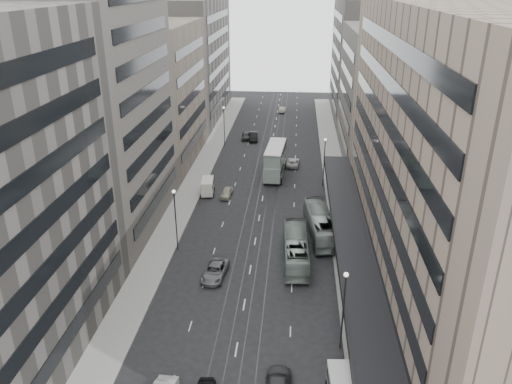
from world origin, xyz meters
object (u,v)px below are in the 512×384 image
(bus_near, at_px, (296,249))
(sedan_2, at_px, (215,271))
(bus_far, at_px, (320,224))
(panel_van, at_px, (208,186))
(double_decker, at_px, (275,160))

(bus_near, height_order, sedan_2, bus_near)
(bus_far, xyz_separation_m, sedan_2, (-12.44, -11.28, -0.97))
(bus_near, height_order, panel_van, bus_near)
(bus_far, distance_m, sedan_2, 16.82)
(bus_far, distance_m, double_decker, 22.57)
(bus_near, distance_m, double_decker, 28.56)
(double_decker, xyz_separation_m, panel_van, (-10.39, -8.88, -1.59))
(bus_near, xyz_separation_m, panel_van, (-14.24, 19.39, -0.25))
(bus_near, distance_m, panel_van, 24.06)
(bus_far, bearing_deg, double_decker, -78.74)
(bus_far, relative_size, double_decker, 1.20)
(bus_near, xyz_separation_m, double_decker, (-3.85, 28.27, 1.34))
(bus_near, height_order, double_decker, double_decker)
(bus_far, bearing_deg, sedan_2, 35.37)
(bus_near, height_order, bus_far, bus_far)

